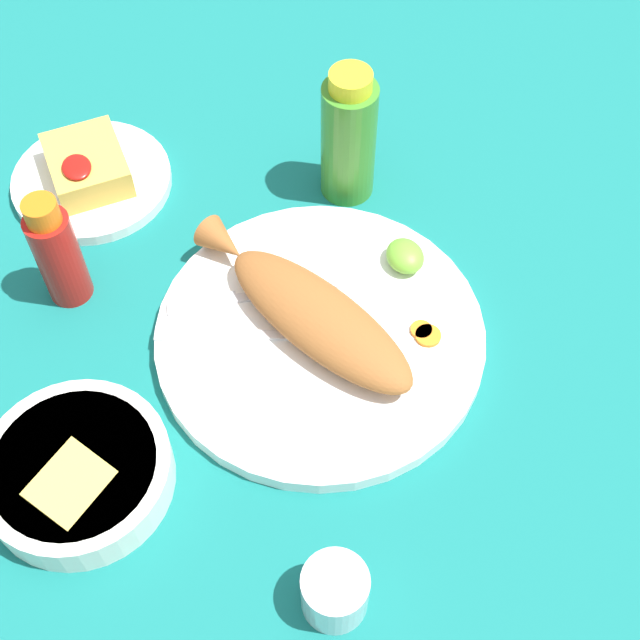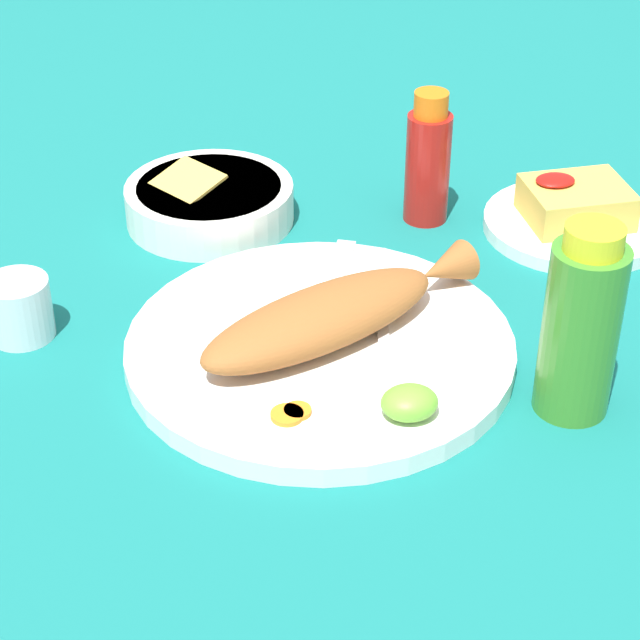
{
  "view_description": "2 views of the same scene",
  "coord_description": "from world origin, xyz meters",
  "px_view_note": "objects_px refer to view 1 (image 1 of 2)",
  "views": [
    {
      "loc": [
        0.45,
        -0.18,
        0.76
      ],
      "look_at": [
        0.0,
        0.0,
        0.04
      ],
      "focal_mm": 50.0,
      "sensor_mm": 36.0,
      "label": 1
    },
    {
      "loc": [
        0.17,
        0.78,
        0.57
      ],
      "look_at": [
        0.0,
        0.0,
        0.04
      ],
      "focal_mm": 65.0,
      "sensor_mm": 36.0,
      "label": 2
    }
  ],
  "objects_px": {
    "main_plate": "(320,336)",
    "hot_sauce_bottle_green": "(349,137)",
    "fork_far": "(246,297)",
    "side_plate_fries": "(92,181)",
    "hot_sauce_bottle_red": "(57,253)",
    "salt_cup": "(335,593)",
    "fried_fish": "(311,312)",
    "guacamole_bowl": "(78,471)",
    "fork_near": "(235,334)"
  },
  "relations": [
    {
      "from": "main_plate",
      "to": "salt_cup",
      "type": "relative_size",
      "value": 5.81
    },
    {
      "from": "fork_near",
      "to": "fork_far",
      "type": "height_order",
      "value": "same"
    },
    {
      "from": "main_plate",
      "to": "salt_cup",
      "type": "distance_m",
      "value": 0.26
    },
    {
      "from": "hot_sauce_bottle_green",
      "to": "guacamole_bowl",
      "type": "distance_m",
      "value": 0.44
    },
    {
      "from": "hot_sauce_bottle_red",
      "to": "hot_sauce_bottle_green",
      "type": "height_order",
      "value": "hot_sauce_bottle_green"
    },
    {
      "from": "hot_sauce_bottle_green",
      "to": "side_plate_fries",
      "type": "relative_size",
      "value": 0.91
    },
    {
      "from": "guacamole_bowl",
      "to": "main_plate",
      "type": "bearing_deg",
      "value": 102.9
    },
    {
      "from": "main_plate",
      "to": "hot_sauce_bottle_green",
      "type": "bearing_deg",
      "value": 149.39
    },
    {
      "from": "fork_near",
      "to": "hot_sauce_bottle_red",
      "type": "distance_m",
      "value": 0.19
    },
    {
      "from": "fork_far",
      "to": "hot_sauce_bottle_red",
      "type": "relative_size",
      "value": 1.34
    },
    {
      "from": "main_plate",
      "to": "side_plate_fries",
      "type": "distance_m",
      "value": 0.33
    },
    {
      "from": "hot_sauce_bottle_red",
      "to": "salt_cup",
      "type": "relative_size",
      "value": 2.42
    },
    {
      "from": "salt_cup",
      "to": "fried_fish",
      "type": "bearing_deg",
      "value": 162.22
    },
    {
      "from": "fork_far",
      "to": "guacamole_bowl",
      "type": "bearing_deg",
      "value": 43.33
    },
    {
      "from": "fork_far",
      "to": "side_plate_fries",
      "type": "relative_size",
      "value": 1.03
    },
    {
      "from": "fried_fish",
      "to": "salt_cup",
      "type": "distance_m",
      "value": 0.27
    },
    {
      "from": "main_plate",
      "to": "fork_near",
      "type": "bearing_deg",
      "value": -108.92
    },
    {
      "from": "guacamole_bowl",
      "to": "salt_cup",
      "type": "bearing_deg",
      "value": 42.31
    },
    {
      "from": "fried_fish",
      "to": "hot_sauce_bottle_red",
      "type": "height_order",
      "value": "hot_sauce_bottle_red"
    },
    {
      "from": "fork_near",
      "to": "salt_cup",
      "type": "xyz_separation_m",
      "value": [
        0.27,
        -0.01,
        0.0
      ]
    },
    {
      "from": "fork_far",
      "to": "guacamole_bowl",
      "type": "height_order",
      "value": "guacamole_bowl"
    },
    {
      "from": "fork_far",
      "to": "hot_sauce_bottle_green",
      "type": "height_order",
      "value": "hot_sauce_bottle_green"
    },
    {
      "from": "salt_cup",
      "to": "side_plate_fries",
      "type": "height_order",
      "value": "salt_cup"
    },
    {
      "from": "salt_cup",
      "to": "guacamole_bowl",
      "type": "xyz_separation_m",
      "value": [
        -0.19,
        -0.17,
        -0.0
      ]
    },
    {
      "from": "fork_far",
      "to": "hot_sauce_bottle_green",
      "type": "bearing_deg",
      "value": -132.84
    },
    {
      "from": "fork_near",
      "to": "hot_sauce_bottle_green",
      "type": "distance_m",
      "value": 0.25
    },
    {
      "from": "main_plate",
      "to": "hot_sauce_bottle_red",
      "type": "height_order",
      "value": "hot_sauce_bottle_red"
    },
    {
      "from": "main_plate",
      "to": "hot_sauce_bottle_green",
      "type": "xyz_separation_m",
      "value": [
        -0.18,
        0.11,
        0.07
      ]
    },
    {
      "from": "fried_fish",
      "to": "fork_far",
      "type": "distance_m",
      "value": 0.08
    },
    {
      "from": "main_plate",
      "to": "side_plate_fries",
      "type": "xyz_separation_m",
      "value": [
        -0.29,
        -0.16,
        -0.0
      ]
    },
    {
      "from": "hot_sauce_bottle_red",
      "to": "hot_sauce_bottle_green",
      "type": "bearing_deg",
      "value": 94.37
    },
    {
      "from": "fork_near",
      "to": "fork_far",
      "type": "xyz_separation_m",
      "value": [
        -0.04,
        0.02,
        0.0
      ]
    },
    {
      "from": "hot_sauce_bottle_red",
      "to": "guacamole_bowl",
      "type": "relative_size",
      "value": 0.81
    },
    {
      "from": "main_plate",
      "to": "guacamole_bowl",
      "type": "height_order",
      "value": "guacamole_bowl"
    },
    {
      "from": "side_plate_fries",
      "to": "salt_cup",
      "type": "bearing_deg",
      "value": 7.56
    },
    {
      "from": "hot_sauce_bottle_red",
      "to": "side_plate_fries",
      "type": "height_order",
      "value": "hot_sauce_bottle_red"
    },
    {
      "from": "hot_sauce_bottle_red",
      "to": "side_plate_fries",
      "type": "relative_size",
      "value": 0.76
    },
    {
      "from": "fork_far",
      "to": "hot_sauce_bottle_red",
      "type": "xyz_separation_m",
      "value": [
        -0.09,
        -0.16,
        0.04
      ]
    },
    {
      "from": "fork_near",
      "to": "guacamole_bowl",
      "type": "height_order",
      "value": "guacamole_bowl"
    },
    {
      "from": "fork_far",
      "to": "guacamole_bowl",
      "type": "xyz_separation_m",
      "value": [
        0.12,
        -0.2,
        0.0
      ]
    },
    {
      "from": "fried_fish",
      "to": "fork_far",
      "type": "height_order",
      "value": "fried_fish"
    },
    {
      "from": "fork_far",
      "to": "salt_cup",
      "type": "height_order",
      "value": "salt_cup"
    },
    {
      "from": "hot_sauce_bottle_green",
      "to": "salt_cup",
      "type": "height_order",
      "value": "hot_sauce_bottle_green"
    },
    {
      "from": "fork_near",
      "to": "hot_sauce_bottle_red",
      "type": "height_order",
      "value": "hot_sauce_bottle_red"
    },
    {
      "from": "guacamole_bowl",
      "to": "fork_near",
      "type": "bearing_deg",
      "value": 115.79
    },
    {
      "from": "hot_sauce_bottle_red",
      "to": "side_plate_fries",
      "type": "bearing_deg",
      "value": 157.39
    },
    {
      "from": "side_plate_fries",
      "to": "main_plate",
      "type": "bearing_deg",
      "value": 28.46
    },
    {
      "from": "fork_near",
      "to": "hot_sauce_bottle_green",
      "type": "bearing_deg",
      "value": -116.9
    },
    {
      "from": "hot_sauce_bottle_green",
      "to": "salt_cup",
      "type": "distance_m",
      "value": 0.47
    },
    {
      "from": "salt_cup",
      "to": "side_plate_fries",
      "type": "relative_size",
      "value": 0.32
    }
  ]
}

